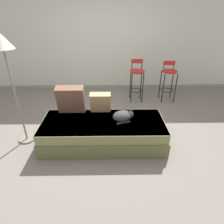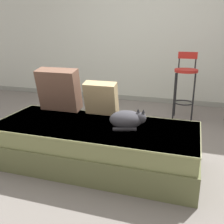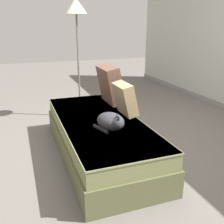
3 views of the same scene
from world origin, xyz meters
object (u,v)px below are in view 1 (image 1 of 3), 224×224
Objects in this scene: couch at (103,132)px; floor_lamp at (4,53)px; throw_pillow_middle at (100,102)px; cat at (123,116)px; throw_pillow_corner at (71,99)px; bar_stool_near_window at (137,77)px; bar_stool_by_doorway at (169,77)px.

couch is 1.15× the size of floor_lamp.
cat is (0.38, -0.31, -0.10)m from throw_pillow_middle.
throw_pillow_corner is at bearing 149.32° from couch.
throw_pillow_middle is 0.50m from cat.
bar_stool_near_window reaches higher than throw_pillow_corner.
floor_lamp is at bearing 175.68° from couch.
bar_stool_by_doorway is (2.12, 1.41, -0.08)m from throw_pillow_corner.
couch is at bearing -131.87° from bar_stool_by_doorway.
floor_lamp is (-0.81, -0.23, 0.83)m from throw_pillow_corner.
floor_lamp is at bearing -170.21° from throw_pillow_middle.
bar_stool_by_doorway is at bearing 48.13° from couch.
throw_pillow_corner is at bearing -133.66° from bar_stool_near_window.
couch is at bearing -175.93° from cat.
throw_pillow_corner is 1.31× the size of cat.
bar_stool_by_doorway is (1.61, 1.41, -0.02)m from throw_pillow_middle.
throw_pillow_middle is at bearing 9.79° from floor_lamp.
bar_stool_by_doorway is 0.54× the size of floor_lamp.
cat is at bearing -19.17° from throw_pillow_corner.
cat is 0.39× the size of bar_stool_by_doorway.
floor_lamp is at bearing -142.77° from bar_stool_near_window.
bar_stool_near_window reaches higher than bar_stool_by_doorway.
throw_pillow_middle is 0.99× the size of cat.
couch is 1.95m from bar_stool_near_window.
cat is 1.78m from bar_stool_near_window.
couch is 0.52m from throw_pillow_middle.
couch is 4.14× the size of throw_pillow_corner.
couch is at bearing -114.13° from bar_stool_near_window.
bar_stool_near_window is 0.78m from bar_stool_by_doorway.
floor_lamp is at bearing -164.18° from throw_pillow_corner.
throw_pillow_middle is at bearing 98.60° from couch.
throw_pillow_corner is at bearing -146.47° from bar_stool_by_doorway.
bar_stool_near_window is at bearing 46.34° from throw_pillow_corner.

